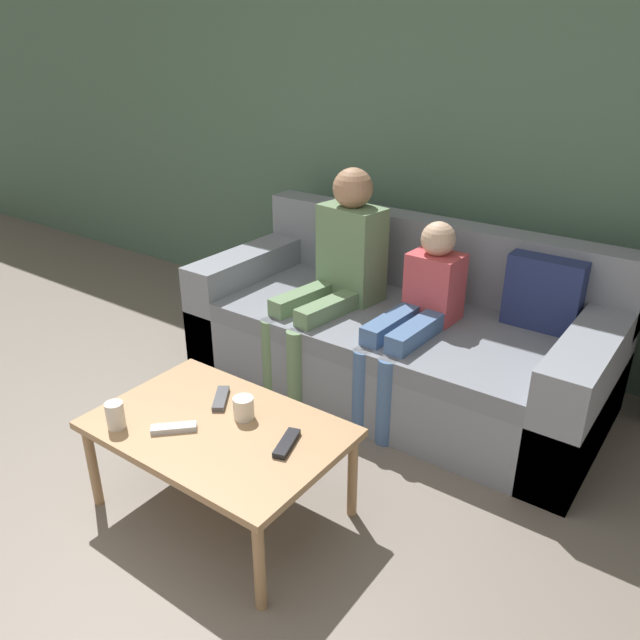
{
  "coord_description": "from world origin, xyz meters",
  "views": [
    {
      "loc": [
        1.53,
        -0.55,
        1.78
      ],
      "look_at": [
        0.08,
        1.47,
        0.62
      ],
      "focal_mm": 35.0,
      "sensor_mm": 36.0,
      "label": 1
    }
  ],
  "objects": [
    {
      "name": "wall_back",
      "position": [
        0.0,
        2.81,
        1.3
      ],
      "size": [
        12.0,
        0.06,
        2.6
      ],
      "color": "#4C6B56",
      "rests_on": "ground_plane"
    },
    {
      "name": "couch",
      "position": [
        0.12,
        2.14,
        0.28
      ],
      "size": [
        2.17,
        0.99,
        0.85
      ],
      "color": "gray",
      "rests_on": "ground_plane"
    },
    {
      "name": "coffee_table",
      "position": [
        0.04,
        0.85,
        0.37
      ],
      "size": [
        0.97,
        0.64,
        0.4
      ],
      "color": "#A87F56",
      "rests_on": "ground_plane"
    },
    {
      "name": "person_adult",
      "position": [
        -0.21,
        2.04,
        0.67
      ],
      "size": [
        0.4,
        0.7,
        1.15
      ],
      "rotation": [
        0.0,
        0.0,
        -0.14
      ],
      "color": "#66845B",
      "rests_on": "ground_plane"
    },
    {
      "name": "person_child",
      "position": [
        0.29,
        1.99,
        0.55
      ],
      "size": [
        0.27,
        0.68,
        0.95
      ],
      "rotation": [
        0.0,
        0.0,
        -0.04
      ],
      "color": "#476693",
      "rests_on": "ground_plane"
    },
    {
      "name": "cup_near",
      "position": [
        -0.26,
        0.61,
        0.46
      ],
      "size": [
        0.07,
        0.07,
        0.11
      ],
      "color": "silver",
      "rests_on": "coffee_table"
    },
    {
      "name": "cup_far",
      "position": [
        0.09,
        0.95,
        0.45
      ],
      "size": [
        0.08,
        0.08,
        0.09
      ],
      "color": "silver",
      "rests_on": "coffee_table"
    },
    {
      "name": "tv_remote_0",
      "position": [
        -0.07,
        0.98,
        0.41
      ],
      "size": [
        0.14,
        0.17,
        0.02
      ],
      "rotation": [
        0.0,
        0.0,
        0.62
      ],
      "color": "#47474C",
      "rests_on": "coffee_table"
    },
    {
      "name": "tv_remote_1",
      "position": [
        -0.07,
        0.73,
        0.41
      ],
      "size": [
        0.15,
        0.15,
        0.02
      ],
      "rotation": [
        0.0,
        0.0,
        -0.78
      ],
      "color": "#B7B7BC",
      "rests_on": "coffee_table"
    },
    {
      "name": "tv_remote_2",
      "position": [
        0.34,
        0.9,
        0.41
      ],
      "size": [
        0.1,
        0.18,
        0.02
      ],
      "rotation": [
        0.0,
        0.0,
        0.31
      ],
      "color": "black",
      "rests_on": "coffee_table"
    }
  ]
}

